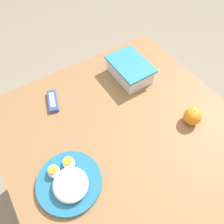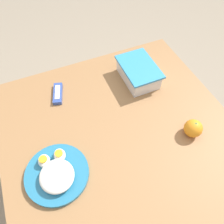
# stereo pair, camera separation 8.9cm
# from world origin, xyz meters

# --- Properties ---
(ground_plane) EXTENTS (10.00, 10.00, 0.00)m
(ground_plane) POSITION_xyz_m (0.00, 0.00, 0.00)
(ground_plane) COLOR gray
(table) EXTENTS (0.91, 0.92, 0.71)m
(table) POSITION_xyz_m (0.00, 0.00, 0.60)
(table) COLOR #996B42
(table) RESTS_ON ground_plane
(food_container) EXTENTS (0.21, 0.15, 0.08)m
(food_container) POSITION_xyz_m (-0.24, 0.20, 0.74)
(food_container) COLOR white
(food_container) RESTS_ON table
(orange_fruit) EXTENTS (0.07, 0.07, 0.07)m
(orange_fruit) POSITION_xyz_m (0.11, 0.26, 0.74)
(orange_fruit) COLOR orange
(orange_fruit) RESTS_ON table
(rice_plate) EXTENTS (0.22, 0.22, 0.06)m
(rice_plate) POSITION_xyz_m (0.07, -0.27, 0.73)
(rice_plate) COLOR teal
(rice_plate) RESTS_ON table
(candy_bar) EXTENTS (0.12, 0.07, 0.02)m
(candy_bar) POSITION_xyz_m (-0.29, -0.18, 0.72)
(candy_bar) COLOR #334C9E
(candy_bar) RESTS_ON table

